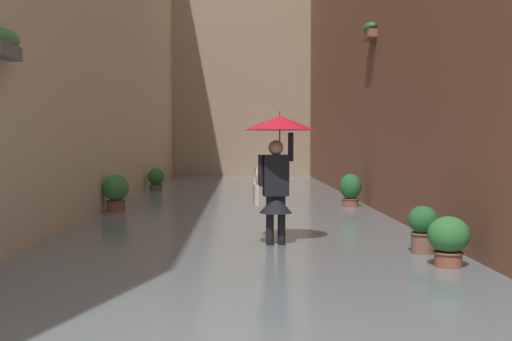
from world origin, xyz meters
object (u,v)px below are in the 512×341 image
object	(u,v)px
potted_plant_mid_right	(116,192)
potted_plant_near_left	(423,230)
potted_plant_near_right	(156,180)
person_wading	(278,150)
potted_plant_far_left	(351,190)
potted_plant_mid_left	(448,241)

from	to	relation	value
potted_plant_mid_right	potted_plant_near_left	distance (m)	7.47
potted_plant_near_right	potted_plant_near_left	world-z (taller)	potted_plant_near_right
person_wading	potted_plant_near_left	xyz separation A→B (m)	(-1.99, 0.80, -1.10)
person_wading	potted_plant_far_left	bearing A→B (deg)	-111.47
potted_plant_near_right	potted_plant_far_left	world-z (taller)	potted_plant_far_left
potted_plant_far_left	potted_plant_near_left	bearing A→B (deg)	89.22
potted_plant_near_right	potted_plant_near_left	bearing A→B (deg)	115.66
potted_plant_mid_left	potted_plant_mid_right	bearing A→B (deg)	-48.37
person_wading	potted_plant_near_right	distance (m)	10.85
potted_plant_far_left	potted_plant_mid_left	bearing A→B (deg)	89.74
potted_plant_near_right	potted_plant_far_left	xyz separation A→B (m)	(-5.40, 5.00, 0.04)
person_wading	potted_plant_near_left	world-z (taller)	person_wading
potted_plant_far_left	potted_plant_mid_right	bearing A→B (deg)	9.21
potted_plant_near_right	potted_plant_mid_left	size ratio (longest dim) A/B	1.10
potted_plant_near_right	potted_plant_near_left	xyz separation A→B (m)	(-5.32, 11.07, -0.01)
potted_plant_near_right	potted_plant_mid_left	bearing A→B (deg)	114.13
potted_plant_mid_left	potted_plant_far_left	distance (m)	6.99
potted_plant_near_right	person_wading	bearing A→B (deg)	107.95
person_wading	potted_plant_near_left	bearing A→B (deg)	158.07
potted_plant_mid_left	potted_plant_near_right	bearing A→B (deg)	-65.87
person_wading	potted_plant_far_left	xyz separation A→B (m)	(-2.07, -5.27, -1.05)
potted_plant_mid_left	potted_plant_far_left	bearing A→B (deg)	-90.26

